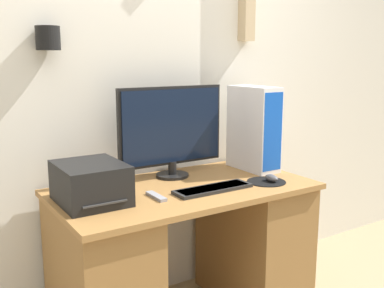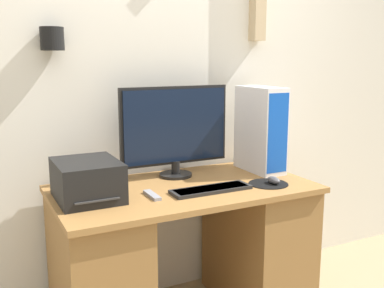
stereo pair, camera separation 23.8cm
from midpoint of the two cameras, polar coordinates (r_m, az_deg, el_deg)
name	(u,v)px [view 1 (the left image)]	position (r m, az deg, el deg)	size (l,w,h in m)	color
wall_back	(146,76)	(2.69, -8.39, 8.53)	(6.40, 0.17, 2.79)	silver
desk	(184,254)	(2.55, -3.73, -13.81)	(1.38, 0.74, 0.80)	olive
monitor	(172,129)	(2.56, -5.26, 1.93)	(0.65, 0.19, 0.52)	black
keyboard	(213,189)	(2.33, -0.24, -5.73)	(0.43, 0.13, 0.02)	black
mousepad	(266,182)	(2.51, 6.76, -4.81)	(0.22, 0.22, 0.00)	black
mouse	(271,178)	(2.50, 7.39, -4.34)	(0.05, 0.09, 0.04)	#4C4C51
computer_tower	(254,128)	(2.74, 5.43, 1.98)	(0.15, 0.35, 0.51)	white
printer	(91,183)	(2.21, -15.81, -4.85)	(0.30, 0.37, 0.19)	black
remote_control	(156,196)	(2.23, -7.64, -6.65)	(0.04, 0.16, 0.02)	gray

